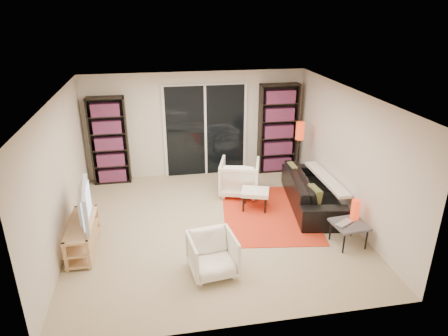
% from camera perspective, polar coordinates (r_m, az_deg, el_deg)
% --- Properties ---
extents(floor, '(5.00, 5.00, 0.00)m').
position_cam_1_polar(floor, '(7.40, -1.51, -8.19)').
color(floor, tan).
rests_on(floor, ground).
extents(wall_back, '(5.00, 0.02, 2.40)m').
position_cam_1_polar(wall_back, '(9.21, -3.96, 6.20)').
color(wall_back, beige).
rests_on(wall_back, ground).
extents(wall_front, '(5.00, 0.02, 2.40)m').
position_cam_1_polar(wall_front, '(4.68, 3.07, -10.89)').
color(wall_front, beige).
rests_on(wall_front, ground).
extents(wall_left, '(0.02, 5.00, 2.40)m').
position_cam_1_polar(wall_left, '(6.98, -22.36, -0.92)').
color(wall_left, beige).
rests_on(wall_left, ground).
extents(wall_right, '(0.02, 5.00, 2.40)m').
position_cam_1_polar(wall_right, '(7.61, 17.33, 1.68)').
color(wall_right, beige).
rests_on(wall_right, ground).
extents(ceiling, '(5.00, 5.00, 0.02)m').
position_cam_1_polar(ceiling, '(6.51, -1.73, 10.31)').
color(ceiling, white).
rests_on(ceiling, wall_back).
extents(sliding_door, '(1.92, 0.08, 2.16)m').
position_cam_1_polar(sliding_door, '(9.24, -2.67, 5.31)').
color(sliding_door, white).
rests_on(sliding_door, ground).
extents(bookshelf_left, '(0.80, 0.30, 1.95)m').
position_cam_1_polar(bookshelf_left, '(9.13, -16.08, 3.72)').
color(bookshelf_left, black).
rests_on(bookshelf_left, ground).
extents(bookshelf_right, '(0.90, 0.30, 2.10)m').
position_cam_1_polar(bookshelf_right, '(9.48, 7.72, 5.57)').
color(bookshelf_right, black).
rests_on(bookshelf_right, ground).
extents(tv_stand, '(0.40, 1.24, 0.50)m').
position_cam_1_polar(tv_stand, '(7.00, -19.54, -9.03)').
color(tv_stand, '#E4A770').
rests_on(tv_stand, floor).
extents(tv, '(0.27, 1.09, 0.62)m').
position_cam_1_polar(tv, '(6.74, -19.97, -5.03)').
color(tv, black).
rests_on(tv, tv_stand).
extents(rug, '(2.04, 2.57, 0.01)m').
position_cam_1_polar(rug, '(7.83, 6.38, -6.43)').
color(rug, red).
rests_on(rug, floor).
extents(sofa, '(1.19, 2.32, 0.65)m').
position_cam_1_polar(sofa, '(8.15, 12.51, -3.12)').
color(sofa, black).
rests_on(sofa, floor).
extents(armchair_back, '(1.00, 1.02, 0.75)m').
position_cam_1_polar(armchair_back, '(8.43, 2.22, -1.31)').
color(armchair_back, white).
rests_on(armchair_back, floor).
extents(armchair_front, '(0.75, 0.77, 0.63)m').
position_cam_1_polar(armchair_front, '(6.07, -1.65, -12.26)').
color(armchair_front, white).
rests_on(armchair_front, floor).
extents(ottoman, '(0.64, 0.58, 0.40)m').
position_cam_1_polar(ottoman, '(7.83, 4.47, -3.57)').
color(ottoman, white).
rests_on(ottoman, floor).
extents(side_table, '(0.58, 0.58, 0.40)m').
position_cam_1_polar(side_table, '(7.00, 17.46, -7.85)').
color(side_table, '#4D4C51').
rests_on(side_table, floor).
extents(laptop, '(0.40, 0.36, 0.03)m').
position_cam_1_polar(laptop, '(6.91, 17.15, -7.69)').
color(laptop, silver).
rests_on(laptop, side_table).
extents(table_lamp, '(0.15, 0.15, 0.34)m').
position_cam_1_polar(table_lamp, '(7.08, 18.26, -5.64)').
color(table_lamp, red).
rests_on(table_lamp, side_table).
extents(floor_lamp, '(0.21, 0.21, 1.41)m').
position_cam_1_polar(floor_lamp, '(8.85, 10.76, 4.37)').
color(floor_lamp, black).
rests_on(floor_lamp, floor).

